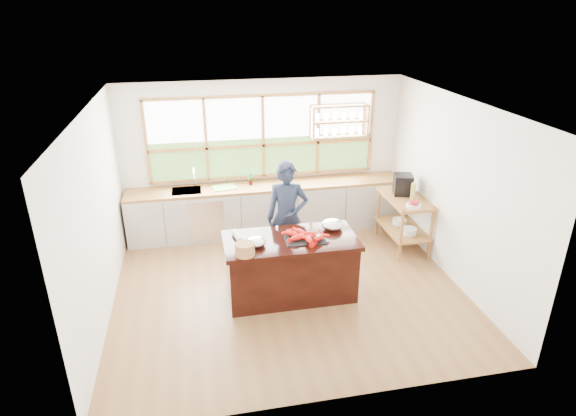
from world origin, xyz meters
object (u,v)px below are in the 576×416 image
object	(u,v)px
island	(291,267)
cook	(287,217)
wicker_basket	(245,249)
espresso_machine	(403,184)

from	to	relation	value
island	cook	world-z (taller)	cook
island	wicker_basket	size ratio (longest dim) A/B	7.14
island	espresso_machine	bearing A→B (deg)	30.05
island	cook	distance (m)	0.88
cook	wicker_basket	size ratio (longest dim) A/B	6.78
island	cook	bearing A→B (deg)	82.47
cook	wicker_basket	bearing A→B (deg)	-114.03
island	wicker_basket	bearing A→B (deg)	-153.96
espresso_machine	cook	bearing A→B (deg)	-151.39
espresso_machine	island	bearing A→B (deg)	-134.97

